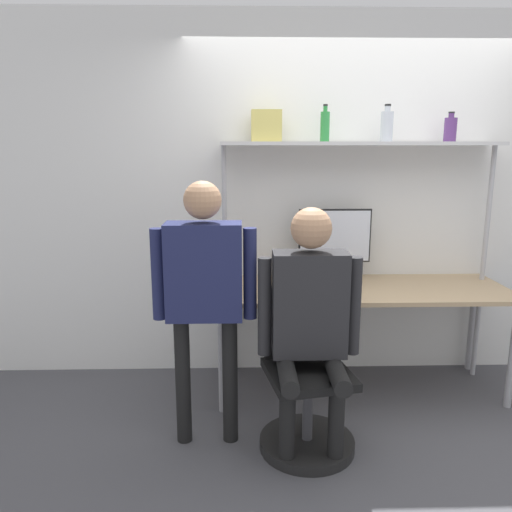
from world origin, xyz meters
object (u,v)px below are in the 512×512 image
bottle_clear (387,126)px  monitor (335,240)px  person_seated (310,311)px  bottle_purple (450,129)px  storage_box (266,126)px  office_chair (306,399)px  cell_phone (341,292)px  bottle_green (325,126)px  person_standing (204,282)px  laptop (301,283)px

bottle_clear → monitor: bearing=179.6°
person_seated → bottle_purple: bottle_purple is taller
bottle_purple → storage_box: 1.30m
office_chair → storage_box: bearing=102.4°
cell_phone → bottle_purple: (0.80, 0.33, 1.09)m
monitor → person_seated: person_seated is taller
bottle_green → bottle_purple: size_ratio=1.24×
bottle_purple → office_chair: bearing=-140.7°
office_chair → person_seated: (0.01, -0.04, 0.56)m
person_standing → storage_box: storage_box is taller
person_seated → cell_phone: bearing=64.4°
bottle_green → storage_box: (-0.41, 0.00, -0.00)m
bottle_clear → cell_phone: bearing=-136.2°
bottle_purple → storage_box: size_ratio=0.96×
person_standing → cell_phone: bearing=29.8°
cell_phone → office_chair: 0.80m
office_chair → bottle_clear: size_ratio=3.70×
person_standing → storage_box: 1.28m
bottle_clear → storage_box: 0.85m
bottle_clear → person_seated: bearing=-124.1°
person_standing → bottle_green: (0.80, 0.84, 0.89)m
person_seated → bottle_green: bottle_green is taller
person_standing → bottle_clear: 1.74m
cell_phone → bottle_green: bearing=104.6°
laptop → person_seated: 0.64m
monitor → person_standing: 1.23m
storage_box → person_standing: bearing=-114.7°
office_chair → person_seated: person_seated is taller
monitor → bottle_green: (-0.10, -0.00, 0.81)m
person_seated → storage_box: (-0.21, 0.94, 1.04)m
laptop → bottle_purple: (1.07, 0.30, 1.03)m
cell_phone → bottle_purple: size_ratio=0.73×
monitor → bottle_green: bottle_green is taller
laptop → cell_phone: laptop is taller
laptop → storage_box: 1.11m
office_chair → person_standing: person_standing is taller
person_seated → storage_box: size_ratio=6.70×
person_seated → bottle_clear: 1.54m
monitor → bottle_purple: 1.12m
office_chair → bottle_green: bearing=76.7°
person_seated → person_standing: person_standing is taller
office_chair → bottle_purple: bearing=39.3°
bottle_purple → bottle_clear: bottle_clear is taller
storage_box → monitor: bearing=0.3°
office_chair → monitor: bearing=71.1°
bottle_green → person_seated: bearing=-102.3°
bottle_purple → person_standing: bearing=-153.5°
laptop → bottle_clear: bearing=26.3°
person_seated → person_standing: size_ratio=0.91×
bottle_green → bottle_clear: 0.43m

